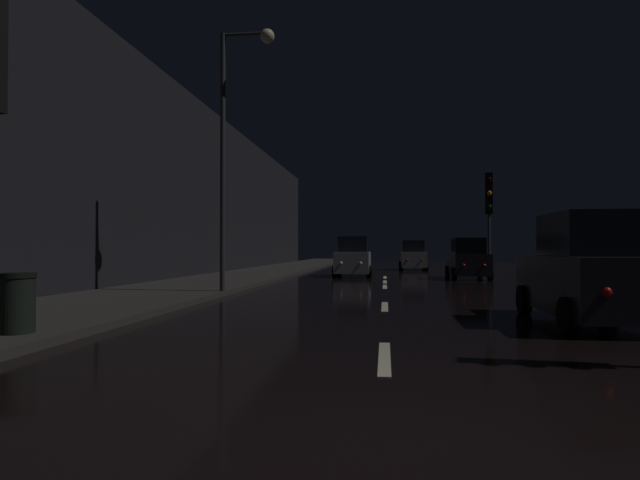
# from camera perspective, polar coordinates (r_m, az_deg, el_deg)

# --- Properties ---
(ground) EXTENTS (26.53, 84.00, 0.02)m
(ground) POSITION_cam_1_polar(r_m,az_deg,el_deg) (28.71, 6.93, -3.85)
(ground) COLOR black
(sidewalk_left) EXTENTS (4.40, 84.00, 0.15)m
(sidewalk_left) POSITION_cam_1_polar(r_m,az_deg,el_deg) (29.57, -6.92, -3.60)
(sidewalk_left) COLOR #33302D
(sidewalk_left) RESTS_ON ground
(building_facade_left) EXTENTS (0.80, 63.00, 8.95)m
(building_facade_left) POSITION_cam_1_polar(r_m,az_deg,el_deg) (27.14, -14.05, 5.49)
(building_facade_left) COLOR black
(building_facade_left) RESTS_ON ground
(lane_centerline) EXTENTS (0.16, 22.21, 0.01)m
(lane_centerline) POSITION_cam_1_polar(r_m,az_deg,el_deg) (18.42, 6.92, -5.43)
(lane_centerline) COLOR beige
(lane_centerline) RESTS_ON ground
(traffic_light_far_right) EXTENTS (0.32, 0.47, 4.95)m
(traffic_light_far_right) POSITION_cam_1_polar(r_m,az_deg,el_deg) (25.88, 17.54, 3.87)
(traffic_light_far_right) COLOR #38383A
(traffic_light_far_right) RESTS_ON ground
(streetlamp_overhead) EXTENTS (1.70, 0.44, 8.19)m
(streetlamp_overhead) POSITION_cam_1_polar(r_m,az_deg,el_deg) (17.07, -8.93, 12.21)
(streetlamp_overhead) COLOR #2D2D30
(streetlamp_overhead) RESTS_ON ground
(trash_bin_curbside) EXTENTS (0.55, 0.55, 0.93)m
(trash_bin_curbside) POSITION_cam_1_polar(r_m,az_deg,el_deg) (9.51, -29.55, -5.82)
(trash_bin_curbside) COLOR black
(trash_bin_curbside) RESTS_ON sidewalk_left
(car_approaching_headlights) EXTENTS (1.91, 4.15, 2.09)m
(car_approaching_headlights) POSITION_cam_1_polar(r_m,az_deg,el_deg) (28.22, 3.56, -1.94)
(car_approaching_headlights) COLOR #A5A8AD
(car_approaching_headlights) RESTS_ON ground
(car_parked_right_far) EXTENTS (1.81, 3.91, 1.97)m
(car_parked_right_far) POSITION_cam_1_polar(r_m,az_deg,el_deg) (26.77, 15.45, -2.08)
(car_parked_right_far) COLOR black
(car_parked_right_far) RESTS_ON ground
(car_parked_right_near) EXTENTS (1.96, 4.25, 2.14)m
(car_parked_right_near) POSITION_cam_1_polar(r_m,az_deg,el_deg) (11.64, 26.84, -3.15)
(car_parked_right_near) COLOR black
(car_parked_right_near) RESTS_ON ground
(car_distant_taillights) EXTENTS (1.85, 4.00, 2.01)m
(car_distant_taillights) POSITION_cam_1_polar(r_m,az_deg,el_deg) (37.24, 9.86, -1.74)
(car_distant_taillights) COLOR #A5A8AD
(car_distant_taillights) RESTS_ON ground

